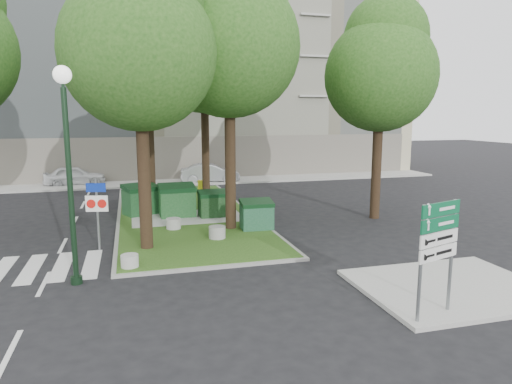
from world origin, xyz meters
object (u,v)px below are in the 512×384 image
object	(u,v)px
dumpster_a	(141,200)
directional_sign	(438,241)
tree_median_near_right	(231,32)
tree_street_right	(382,65)
street_lamp	(68,150)
litter_bin	(202,187)
tree_median_near_left	(141,38)
dumpster_b	(177,201)
tree_median_mid	(149,68)
dumpster_d	(257,215)
car_silver	(210,173)
traffic_sign_pole	(97,205)
car_white	(75,176)
dumpster_c	(213,204)
tree_median_far	(205,49)
bollard_left	(130,261)
bollard_right	(217,232)
bollard_mid	(174,223)

from	to	relation	value
dumpster_a	directional_sign	xyz separation A→B (m)	(6.33, -13.23, 1.11)
tree_median_near_right	tree_street_right	world-z (taller)	tree_median_near_right
street_lamp	litter_bin	bearing A→B (deg)	67.01
tree_median_near_left	directional_sign	world-z (taller)	tree_median_near_left
dumpster_b	street_lamp	bearing A→B (deg)	-118.14
tree_median_mid	dumpster_d	distance (m)	8.91
tree_median_mid	dumpster_a	size ratio (longest dim) A/B	5.29
street_lamp	car_silver	distance (m)	20.02
traffic_sign_pole	car_silver	world-z (taller)	traffic_sign_pole
dumpster_b	dumpster_d	xyz separation A→B (m)	(2.93, -3.24, -0.14)
street_lamp	directional_sign	distance (m)	9.83
tree_median_near_left	traffic_sign_pole	bearing A→B (deg)	165.68
tree_median_near_right	car_white	bearing A→B (deg)	117.73
dumpster_c	directional_sign	xyz separation A→B (m)	(3.13, -11.84, 1.22)
directional_sign	car_white	world-z (taller)	directional_sign
litter_bin	dumpster_b	bearing A→B (deg)	-109.19
tree_median_near_left	tree_median_far	bearing A→B (deg)	68.72
dumpster_b	car_white	world-z (taller)	dumpster_b
tree_median_near_left	traffic_sign_pole	world-z (taller)	tree_median_near_left
dumpster_d	bollard_left	distance (m)	6.24
dumpster_d	litter_bin	distance (m)	9.12
tree_median_near_left	dumpster_d	world-z (taller)	tree_median_near_left
dumpster_a	street_lamp	world-z (taller)	street_lamp
dumpster_b	bollard_left	bearing A→B (deg)	-110.02
car_white	tree_median_near_left	bearing A→B (deg)	-171.12
bollard_right	bollard_mid	xyz separation A→B (m)	(-1.47, 1.92, -0.01)
litter_bin	street_lamp	size ratio (longest dim) A/B	0.13
dumpster_a	car_white	distance (m)	11.77
dumpster_b	bollard_left	size ratio (longest dim) A/B	3.13
bollard_left	bollard_mid	size ratio (longest dim) A/B	0.90
dumpster_c	bollard_mid	distance (m)	2.74
dumpster_c	car_silver	distance (m)	11.51
dumpster_b	street_lamp	distance (m)	8.92
tree_median_near_left	dumpster_c	size ratio (longest dim) A/B	7.71
dumpster_b	car_white	xyz separation A→B (m)	(-5.71, 11.94, -0.18)
street_lamp	directional_sign	xyz separation A→B (m)	(8.39, -4.75, -1.90)
dumpster_b	bollard_mid	xyz separation A→B (m)	(-0.40, -2.32, -0.52)
dumpster_d	tree_median_far	bearing A→B (deg)	97.00
dumpster_c	dumpster_b	bearing A→B (deg)	160.46
bollard_mid	car_silver	world-z (taller)	car_silver
car_white	dumpster_c	bearing A→B (deg)	-154.84
tree_median_far	tree_street_right	xyz separation A→B (m)	(6.80, -7.00, -1.34)
street_lamp	car_silver	xyz separation A→B (m)	(7.09, 18.45, -3.15)
tree_median_far	bollard_left	distance (m)	14.73
dumpster_c	litter_bin	world-z (taller)	dumpster_c
tree_median_far	traffic_sign_pole	bearing A→B (deg)	-120.93
car_silver	tree_median_near_left	bearing A→B (deg)	169.24
car_silver	traffic_sign_pole	bearing A→B (deg)	163.08
tree_median_far	bollard_right	distance (m)	12.06
tree_median_near_left	bollard_right	size ratio (longest dim) A/B	16.54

